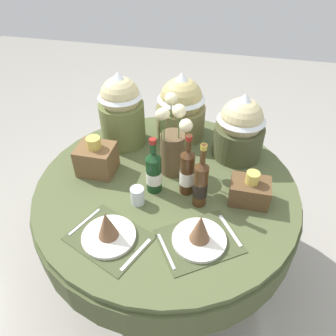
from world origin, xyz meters
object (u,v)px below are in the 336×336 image
object	(u,v)px
tumbler_mid	(138,196)
woven_basket_side_right	(250,190)
dining_table	(167,203)
place_setting_left	(108,231)
gift_tub_back_right	(241,124)
woven_basket_side_left	(96,158)
wine_bottle_left	(187,171)
gift_tub_back_left	(121,107)
wine_bottle_centre	(201,183)
gift_tub_back_centre	(181,104)
place_setting_right	(200,234)
wine_bottle_right	(154,172)
flower_vase	(173,145)

from	to	relation	value
tumbler_mid	woven_basket_side_right	bearing A→B (deg)	14.65
dining_table	place_setting_left	distance (m)	0.48
gift_tub_back_right	woven_basket_side_left	size ratio (longest dim) A/B	1.79
wine_bottle_left	woven_basket_side_right	world-z (taller)	wine_bottle_left
woven_basket_side_right	woven_basket_side_left	bearing A→B (deg)	176.65
gift_tub_back_left	woven_basket_side_right	bearing A→B (deg)	-24.47
dining_table	wine_bottle_centre	size ratio (longest dim) A/B	3.95
wine_bottle_left	woven_basket_side_right	bearing A→B (deg)	0.98
wine_bottle_left	woven_basket_side_left	world-z (taller)	wine_bottle_left
gift_tub_back_right	gift_tub_back_centre	bearing A→B (deg)	159.40
gift_tub_back_centre	woven_basket_side_right	xyz separation A→B (m)	(0.44, -0.51, -0.15)
woven_basket_side_left	wine_bottle_centre	bearing A→B (deg)	-11.98
gift_tub_back_centre	woven_basket_side_left	bearing A→B (deg)	-129.01
place_setting_left	place_setting_right	distance (m)	0.40
dining_table	wine_bottle_right	distance (m)	0.28
wine_bottle_right	gift_tub_back_right	world-z (taller)	gift_tub_back_right
dining_table	wine_bottle_left	world-z (taller)	wine_bottle_left
wine_bottle_right	woven_basket_side_right	xyz separation A→B (m)	(0.48, 0.03, -0.05)
gift_tub_back_right	place_setting_left	bearing A→B (deg)	-124.18
place_setting_right	woven_basket_side_left	bearing A→B (deg)	150.17
gift_tub_back_left	flower_vase	bearing A→B (deg)	-31.19
place_setting_left	woven_basket_side_left	size ratio (longest dim) A/B	1.90
wine_bottle_centre	dining_table	bearing A→B (deg)	151.66
place_setting_right	woven_basket_side_left	world-z (taller)	woven_basket_side_left
wine_bottle_right	wine_bottle_centre	bearing A→B (deg)	-11.22
wine_bottle_centre	gift_tub_back_left	world-z (taller)	gift_tub_back_left
flower_vase	gift_tub_back_right	size ratio (longest dim) A/B	1.09
flower_vase	gift_tub_back_right	bearing A→B (deg)	35.44
place_setting_left	dining_table	bearing A→B (deg)	67.40
dining_table	gift_tub_back_left	world-z (taller)	gift_tub_back_left
tumbler_mid	gift_tub_back_centre	size ratio (longest dim) A/B	0.22
place_setting_left	place_setting_right	world-z (taller)	same
place_setting_right	gift_tub_back_left	distance (m)	0.89
wine_bottle_right	woven_basket_side_right	distance (m)	0.48
gift_tub_back_centre	woven_basket_side_right	bearing A→B (deg)	-48.64
dining_table	wine_bottle_right	bearing A→B (deg)	-134.31
wine_bottle_left	wine_bottle_centre	bearing A→B (deg)	-42.34
wine_bottle_left	gift_tub_back_centre	distance (m)	0.53
flower_vase	wine_bottle_right	xyz separation A→B (m)	(-0.06, -0.16, -0.06)
wine_bottle_right	gift_tub_back_left	bearing A→B (deg)	127.61
place_setting_left	gift_tub_back_right	size ratio (longest dim) A/B	1.06
place_setting_right	gift_tub_back_left	size ratio (longest dim) A/B	0.95
tumbler_mid	flower_vase	bearing A→B (deg)	66.81
flower_vase	gift_tub_back_left	distance (m)	0.42
dining_table	place_setting_left	world-z (taller)	place_setting_left
flower_vase	wine_bottle_left	xyz separation A→B (m)	(0.10, -0.14, -0.05)
place_setting_left	tumbler_mid	xyz separation A→B (m)	(0.06, 0.24, -0.00)
place_setting_left	gift_tub_back_centre	xyz separation A→B (m)	(0.15, 0.88, 0.17)
place_setting_right	wine_bottle_left	size ratio (longest dim) A/B	1.24
tumbler_mid	woven_basket_side_right	size ratio (longest dim) A/B	0.48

